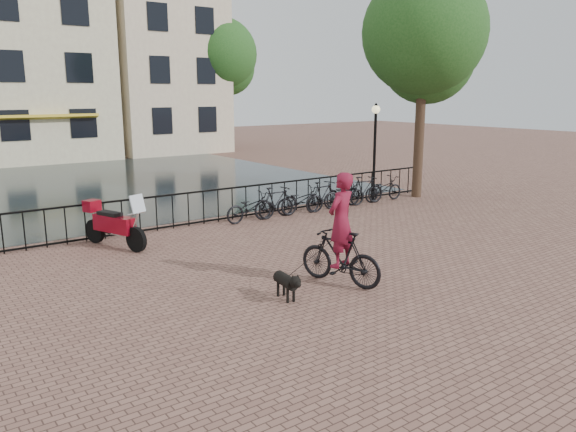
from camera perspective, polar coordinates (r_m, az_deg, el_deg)
ground at (r=10.65m, az=9.68°, el=-9.16°), size 100.00×100.00×0.00m
canal_water at (r=25.48m, az=-19.34°, el=2.97°), size 20.00×20.00×0.00m
railing at (r=16.83m, az=-10.08°, el=0.66°), size 20.00×0.05×1.02m
canal_house_mid at (r=37.68m, az=-25.13°, el=14.38°), size 8.00×9.50×11.80m
canal_house_right at (r=40.13m, az=-13.56°, el=16.07°), size 7.00×9.00×13.30m
tree_near_right at (r=21.73m, az=13.69°, el=17.63°), size 4.48×4.48×8.24m
tree_far_right at (r=38.97m, az=-6.81°, el=16.00°), size 4.76×4.76×8.76m
lamp_post at (r=20.43m, az=8.84°, el=8.07°), size 0.30×0.30×3.45m
cyclist at (r=11.50m, az=5.38°, el=-1.98°), size 1.12×2.07×2.72m
dog at (r=10.81m, az=-0.22°, el=-6.96°), size 0.40×0.90×0.59m
motorcycle at (r=14.92m, az=-17.27°, el=-0.29°), size 1.19×2.12×1.49m
parked_bike_0 at (r=17.18m, az=-3.80°, el=0.88°), size 1.72×0.61×0.90m
parked_bike_1 at (r=17.68m, az=-1.20°, el=1.40°), size 1.67×0.49×1.00m
parked_bike_2 at (r=18.24m, az=1.25°, el=1.59°), size 1.78×0.83×0.90m
parked_bike_3 at (r=18.81m, az=3.55°, el=2.06°), size 1.72×0.73×1.00m
parked_bike_4 at (r=19.43m, az=5.71°, el=2.20°), size 1.75×0.71×0.90m
parked_bike_5 at (r=20.06m, az=7.74°, el=2.62°), size 1.70×0.63×1.00m
parked_bike_6 at (r=20.73m, az=9.64°, el=2.73°), size 1.74×0.66×0.90m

